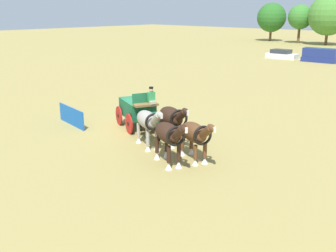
{
  "coord_description": "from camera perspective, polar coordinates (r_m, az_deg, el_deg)",
  "views": [
    {
      "loc": [
        17.02,
        -15.44,
        6.8
      ],
      "look_at": [
        3.93,
        -1.55,
        1.2
      ],
      "focal_mm": 43.12,
      "sensor_mm": 36.0,
      "label": 1
    }
  ],
  "objects": [
    {
      "name": "ground_plane",
      "position": [
        23.96,
        -4.31,
        -0.18
      ],
      "size": [
        220.0,
        220.0,
        0.0
      ],
      "primitive_type": "plane",
      "color": "#9E8C4C"
    },
    {
      "name": "show_wagon",
      "position": [
        23.53,
        -4.23,
        2.34
      ],
      "size": [
        5.29,
        2.99,
        2.66
      ],
      "color": "#195B38",
      "rests_on": "ground"
    },
    {
      "name": "draft_horse_rear_near",
      "position": [
        20.62,
        0.56,
        1.14
      ],
      "size": [
        3.04,
        1.77,
        2.26
      ],
      "color": "#331E14",
      "rests_on": "ground"
    },
    {
      "name": "draft_horse_rear_off",
      "position": [
        20.14,
        -2.8,
        0.62
      ],
      "size": [
        2.89,
        1.67,
        2.22
      ],
      "color": "#9E998E",
      "rests_on": "ground"
    },
    {
      "name": "draft_horse_lead_near",
      "position": [
        18.39,
        3.85,
        -1.17
      ],
      "size": [
        2.87,
        1.67,
        2.13
      ],
      "color": "brown",
      "rests_on": "ground"
    },
    {
      "name": "draft_horse_lead_off",
      "position": [
        17.82,
        0.13,
        -1.31
      ],
      "size": [
        2.89,
        1.68,
        2.27
      ],
      "color": "#331E14",
      "rests_on": "ground"
    },
    {
      "name": "parked_vehicle_a",
      "position": [
        59.28,
        15.79,
        9.69
      ],
      "size": [
        4.38,
        2.13,
        1.26
      ],
      "color": "white",
      "rests_on": "ground"
    },
    {
      "name": "parked_vehicle_b",
      "position": [
        56.75,
        20.7,
        9.32
      ],
      "size": [
        4.52,
        2.04,
        1.79
      ],
      "color": "navy",
      "rests_on": "ground"
    },
    {
      "name": "tree_a",
      "position": [
        90.54,
        14.43,
        14.63
      ],
      "size": [
        6.02,
        6.02,
        7.87
      ],
      "color": "brown",
      "rests_on": "ground"
    },
    {
      "name": "tree_b",
      "position": [
        86.31,
        18.2,
        14.43
      ],
      "size": [
        4.77,
        4.77,
        7.49
      ],
      "color": "brown",
      "rests_on": "ground"
    },
    {
      "name": "tree_c",
      "position": [
        83.41,
        21.78,
        14.35
      ],
      "size": [
        7.54,
        7.54,
        9.29
      ],
      "color": "brown",
      "rests_on": "ground"
    },
    {
      "name": "sponsor_banner",
      "position": [
        24.92,
        -13.5,
        1.37
      ],
      "size": [
        3.17,
        0.55,
        1.1
      ],
      "primitive_type": "cube",
      "rotation": [
        0.0,
        0.0,
        -0.16
      ],
      "color": "#1959B2",
      "rests_on": "ground"
    }
  ]
}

